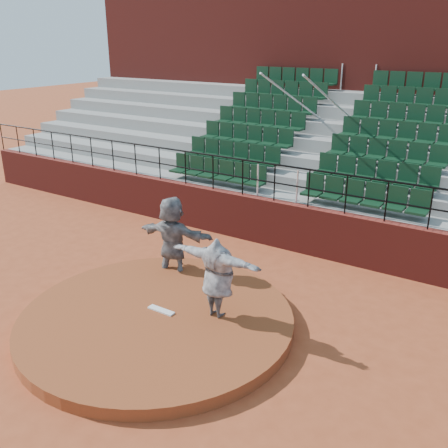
% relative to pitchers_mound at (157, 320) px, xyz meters
% --- Properties ---
extents(ground, '(90.00, 90.00, 0.00)m').
position_rel_pitchers_mound_xyz_m(ground, '(0.00, 0.00, -0.12)').
color(ground, '#A44725').
rests_on(ground, ground).
extents(pitchers_mound, '(5.50, 5.50, 0.25)m').
position_rel_pitchers_mound_xyz_m(pitchers_mound, '(0.00, 0.00, 0.00)').
color(pitchers_mound, brown).
rests_on(pitchers_mound, ground).
extents(pitching_rubber, '(0.60, 0.15, 0.03)m').
position_rel_pitchers_mound_xyz_m(pitching_rubber, '(0.00, 0.15, 0.14)').
color(pitching_rubber, white).
rests_on(pitching_rubber, pitchers_mound).
extents(boundary_wall, '(24.00, 0.30, 1.30)m').
position_rel_pitchers_mound_xyz_m(boundary_wall, '(0.00, 5.00, 0.53)').
color(boundary_wall, maroon).
rests_on(boundary_wall, ground).
extents(wall_railing, '(24.04, 0.05, 1.03)m').
position_rel_pitchers_mound_xyz_m(wall_railing, '(0.00, 5.00, 1.90)').
color(wall_railing, black).
rests_on(wall_railing, boundary_wall).
extents(seating_deck, '(24.00, 5.97, 4.63)m').
position_rel_pitchers_mound_xyz_m(seating_deck, '(0.00, 8.65, 1.32)').
color(seating_deck, gray).
rests_on(seating_deck, ground).
extents(press_box_facade, '(24.00, 3.00, 7.10)m').
position_rel_pitchers_mound_xyz_m(press_box_facade, '(0.00, 12.60, 3.43)').
color(press_box_facade, maroon).
rests_on(press_box_facade, ground).
extents(pitcher, '(2.06, 0.62, 1.66)m').
position_rel_pitchers_mound_xyz_m(pitcher, '(1.04, 0.66, 0.95)').
color(pitcher, black).
rests_on(pitcher, pitchers_mound).
extents(fielder, '(1.97, 0.89, 2.05)m').
position_rel_pitchers_mound_xyz_m(fielder, '(-1.04, 1.88, 0.90)').
color(fielder, black).
rests_on(fielder, ground).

